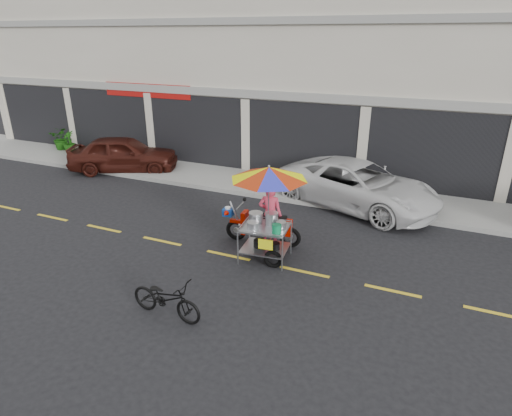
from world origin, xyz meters
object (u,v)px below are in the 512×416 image
at_px(white_pickup, 358,185).
at_px(food_vendor_rig, 268,197).
at_px(near_bicycle, 166,298).
at_px(maroon_sedan, 124,154).

xyz_separation_m(white_pickup, food_vendor_rig, (-1.42, -4.08, 0.78)).
height_order(near_bicycle, food_vendor_rig, food_vendor_rig).
relative_size(white_pickup, food_vendor_rig, 2.06).
xyz_separation_m(maroon_sedan, food_vendor_rig, (7.93, -4.15, 0.79)).
bearing_deg(white_pickup, near_bicycle, -177.29).
bearing_deg(food_vendor_rig, near_bicycle, -109.96).
bearing_deg(food_vendor_rig, white_pickup, 64.69).
bearing_deg(white_pickup, food_vendor_rig, -179.62).
relative_size(maroon_sedan, white_pickup, 0.81).
height_order(white_pickup, near_bicycle, white_pickup).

